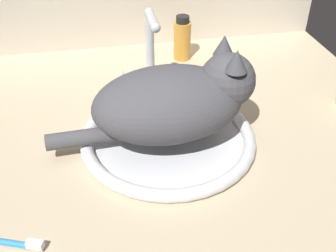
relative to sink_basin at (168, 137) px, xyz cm
name	(u,v)px	position (x,y,z in cm)	size (l,w,h in cm)	color
countertop	(166,130)	(0.78, 5.94, -2.61)	(105.98, 82.36, 3.00)	#CCB793
sink_basin	(168,137)	(0.00, 0.00, 0.00)	(35.42, 35.42, 2.53)	white
faucet	(151,60)	(0.00, 20.77, 7.00)	(16.88, 11.63, 20.36)	silver
cat	(179,100)	(2.20, 0.09, 8.70)	(41.22, 20.26, 18.16)	#4C4C51
amber_bottle	(182,39)	(11.04, 36.20, 4.63)	(4.69, 4.69, 12.20)	gold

